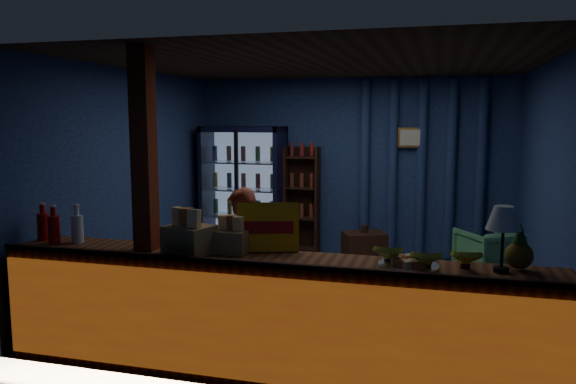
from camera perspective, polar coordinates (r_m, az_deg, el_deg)
name	(u,v)px	position (r m, az deg, el deg)	size (l,w,h in m)	color
ground	(319,300)	(6.41, 3.21, -10.88)	(4.60, 4.60, 0.00)	#515154
room_walls	(320,160)	(6.10, 3.31, 3.25)	(4.60, 4.60, 4.60)	navy
counter	(269,317)	(4.51, -1.94, -12.56)	(4.40, 0.57, 0.99)	brown
support_post	(146,207)	(4.72, -14.24, -1.53)	(0.16, 0.16, 2.60)	#993216
beverage_cooler	(245,191)	(8.42, -4.36, 0.09)	(1.20, 0.62, 1.90)	black
bottle_shelf	(303,201)	(8.33, 1.49, -0.94)	(0.50, 0.28, 1.60)	#321810
curtain_folds	(421,170)	(8.13, 13.37, 2.23)	(1.74, 0.14, 2.50)	navy
framed_picture	(411,138)	(8.06, 12.39, 5.42)	(0.36, 0.04, 0.28)	#BF832F
shopkeeper	(242,266)	(5.10, -4.67, -7.49)	(0.51, 0.34, 1.41)	brown
green_chair	(490,254)	(7.58, 19.81, -5.93)	(0.68, 0.70, 0.64)	#53A668
side_table	(364,250)	(7.67, 7.74, -5.89)	(0.66, 0.59, 0.59)	#321810
yellow_sign	(268,227)	(4.54, -2.06, -3.58)	(0.51, 0.24, 0.40)	#FFAD0D
soda_bottles	(58,227)	(5.27, -22.32, -3.30)	(0.45, 0.18, 0.33)	#B00F0B
snack_box_left	(189,238)	(4.53, -10.02, -4.59)	(0.42, 0.38, 0.37)	#936D47
snack_box_centre	(231,239)	(4.55, -5.79, -4.80)	(0.29, 0.24, 0.30)	#936D47
pastry_tray	(409,264)	(4.19, 12.15, -7.16)	(0.44, 0.44, 0.07)	silver
banana_bunches	(426,257)	(4.17, 13.88, -6.41)	(0.78, 0.30, 0.17)	yellow
table_lamp	(504,221)	(4.16, 21.06, -2.73)	(0.24, 0.24, 0.47)	black
pineapple	(519,251)	(4.31, 22.45, -5.57)	(0.19, 0.19, 0.33)	brown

